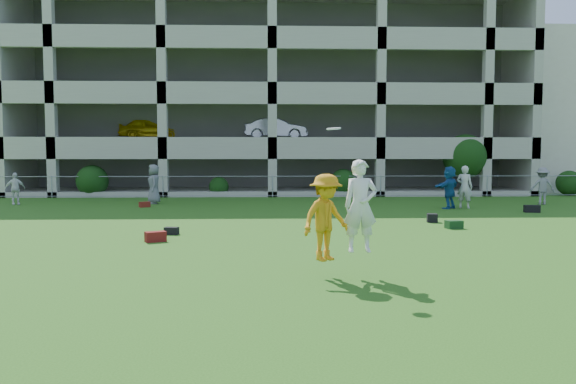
{
  "coord_description": "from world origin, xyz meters",
  "views": [
    {
      "loc": [
        -0.27,
        -11.85,
        2.44
      ],
      "look_at": [
        0.27,
        3.0,
        1.4
      ],
      "focal_mm": 35.0,
      "sensor_mm": 36.0,
      "label": 1
    }
  ],
  "objects_px": {
    "bystander_c": "(154,184)",
    "crate_d": "(432,218)",
    "bystander_b": "(15,189)",
    "bystander_e": "(465,187)",
    "bystander_d": "(449,187)",
    "frisbee_contest": "(337,214)",
    "parking_garage": "(271,102)",
    "bystander_f": "(542,186)"
  },
  "relations": [
    {
      "from": "bystander_d",
      "to": "bystander_f",
      "type": "distance_m",
      "value": 5.36
    },
    {
      "from": "bystander_f",
      "to": "parking_garage",
      "type": "xyz_separation_m",
      "value": [
        -12.72,
        13.57,
        5.14
      ]
    },
    {
      "from": "frisbee_contest",
      "to": "bystander_e",
      "type": "bearing_deg",
      "value": 61.5
    },
    {
      "from": "bystander_c",
      "to": "crate_d",
      "type": "height_order",
      "value": "bystander_c"
    },
    {
      "from": "bystander_d",
      "to": "parking_garage",
      "type": "distance_m",
      "value": 17.93
    },
    {
      "from": "bystander_d",
      "to": "bystander_e",
      "type": "distance_m",
      "value": 0.79
    },
    {
      "from": "frisbee_contest",
      "to": "parking_garage",
      "type": "relative_size",
      "value": 0.09
    },
    {
      "from": "bystander_b",
      "to": "bystander_e",
      "type": "relative_size",
      "value": 0.8
    },
    {
      "from": "bystander_c",
      "to": "bystander_d",
      "type": "xyz_separation_m",
      "value": [
        13.39,
        -2.85,
        -0.02
      ]
    },
    {
      "from": "bystander_e",
      "to": "frisbee_contest",
      "type": "height_order",
      "value": "frisbee_contest"
    },
    {
      "from": "crate_d",
      "to": "frisbee_contest",
      "type": "relative_size",
      "value": 0.13
    },
    {
      "from": "crate_d",
      "to": "parking_garage",
      "type": "relative_size",
      "value": 0.01
    },
    {
      "from": "bystander_e",
      "to": "bystander_f",
      "type": "xyz_separation_m",
      "value": [
        4.29,
        1.59,
        -0.06
      ]
    },
    {
      "from": "bystander_b",
      "to": "bystander_e",
      "type": "bearing_deg",
      "value": -34.27
    },
    {
      "from": "bystander_b",
      "to": "bystander_e",
      "type": "xyz_separation_m",
      "value": [
        20.58,
        -2.37,
        0.18
      ]
    },
    {
      "from": "bystander_b",
      "to": "crate_d",
      "type": "bearing_deg",
      "value": -50.3
    },
    {
      "from": "bystander_f",
      "to": "frisbee_contest",
      "type": "bearing_deg",
      "value": 61.97
    },
    {
      "from": "bystander_f",
      "to": "crate_d",
      "type": "xyz_separation_m",
      "value": [
        -7.19,
        -6.57,
        -0.73
      ]
    },
    {
      "from": "bystander_c",
      "to": "bystander_e",
      "type": "height_order",
      "value": "bystander_c"
    },
    {
      "from": "bystander_c",
      "to": "crate_d",
      "type": "relative_size",
      "value": 5.4
    },
    {
      "from": "parking_garage",
      "to": "bystander_c",
      "type": "bearing_deg",
      "value": -114.47
    },
    {
      "from": "bystander_c",
      "to": "bystander_d",
      "type": "distance_m",
      "value": 13.69
    },
    {
      "from": "crate_d",
      "to": "parking_garage",
      "type": "bearing_deg",
      "value": 105.35
    },
    {
      "from": "bystander_c",
      "to": "parking_garage",
      "type": "relative_size",
      "value": 0.06
    },
    {
      "from": "bystander_e",
      "to": "bystander_b",
      "type": "bearing_deg",
      "value": 24.67
    },
    {
      "from": "bystander_f",
      "to": "bystander_d",
      "type": "bearing_deg",
      "value": 29.32
    },
    {
      "from": "bystander_b",
      "to": "bystander_f",
      "type": "distance_m",
      "value": 24.88
    },
    {
      "from": "crate_d",
      "to": "bystander_c",
      "type": "bearing_deg",
      "value": 145.89
    },
    {
      "from": "frisbee_contest",
      "to": "parking_garage",
      "type": "bearing_deg",
      "value": 92.17
    },
    {
      "from": "bystander_d",
      "to": "frisbee_contest",
      "type": "xyz_separation_m",
      "value": [
        -6.6,
        -13.31,
        0.32
      ]
    },
    {
      "from": "bystander_d",
      "to": "frisbee_contest",
      "type": "distance_m",
      "value": 14.86
    },
    {
      "from": "bystander_e",
      "to": "crate_d",
      "type": "bearing_deg",
      "value": 90.98
    },
    {
      "from": "bystander_c",
      "to": "crate_d",
      "type": "xyz_separation_m",
      "value": [
        11.23,
        -7.61,
        -0.79
      ]
    },
    {
      "from": "bystander_d",
      "to": "crate_d",
      "type": "xyz_separation_m",
      "value": [
        -2.15,
        -4.76,
        -0.78
      ]
    },
    {
      "from": "bystander_e",
      "to": "frisbee_contest",
      "type": "relative_size",
      "value": 0.72
    },
    {
      "from": "bystander_d",
      "to": "crate_d",
      "type": "bearing_deg",
      "value": 21.28
    },
    {
      "from": "crate_d",
      "to": "bystander_d",
      "type": "bearing_deg",
      "value": 65.64
    },
    {
      "from": "bystander_d",
      "to": "bystander_f",
      "type": "xyz_separation_m",
      "value": [
        5.04,
        1.81,
        -0.05
      ]
    },
    {
      "from": "bystander_d",
      "to": "bystander_e",
      "type": "height_order",
      "value": "bystander_e"
    },
    {
      "from": "bystander_d",
      "to": "bystander_c",
      "type": "bearing_deg",
      "value": -56.38
    },
    {
      "from": "parking_garage",
      "to": "bystander_d",
      "type": "bearing_deg",
      "value": -63.46
    },
    {
      "from": "bystander_e",
      "to": "bystander_f",
      "type": "bearing_deg",
      "value": -128.46
    }
  ]
}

